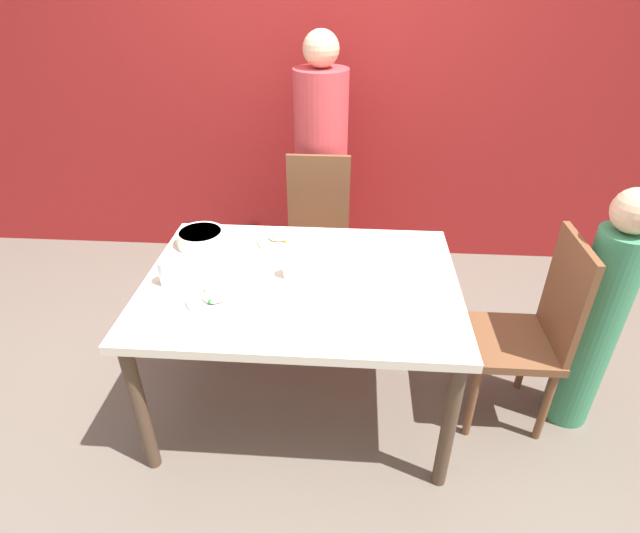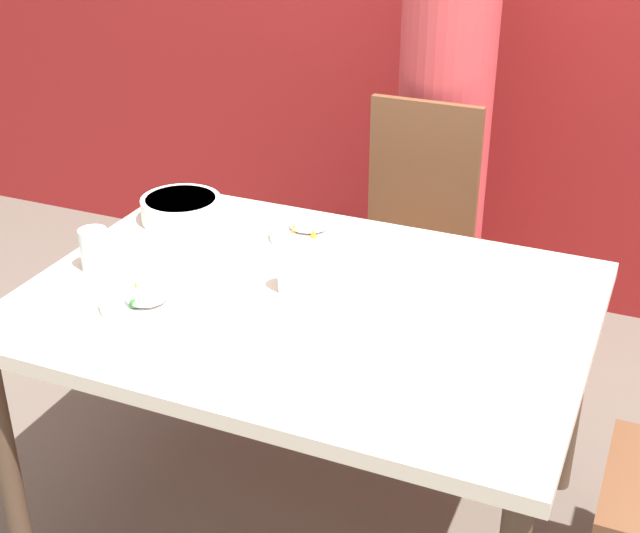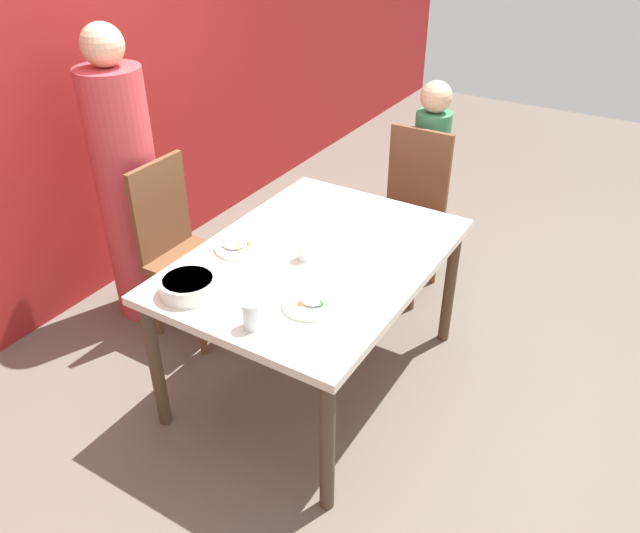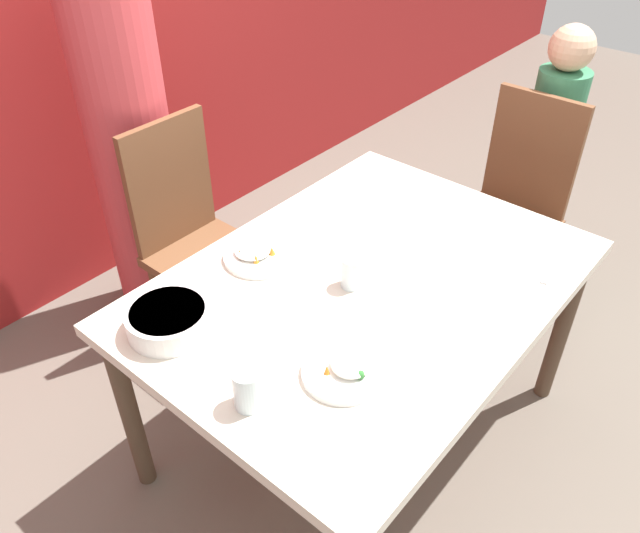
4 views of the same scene
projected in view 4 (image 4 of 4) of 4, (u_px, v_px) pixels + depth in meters
ground_plane at (358, 432)px, 2.35m from camera, size 10.00×10.00×0.00m
dining_table at (366, 299)px, 1.95m from camera, size 1.39×1.01×0.73m
chair_adult_spot at (194, 235)px, 2.48m from camera, size 0.40×0.40×0.97m
chair_child_spot at (512, 205)px, 2.66m from camera, size 0.40×0.40×0.97m
person_adult at (133, 157)px, 2.50m from camera, size 0.33×0.33×1.62m
person_child at (543, 167)px, 2.78m from camera, size 0.21×0.21×1.21m
bowl_curry at (169, 319)px, 1.71m from camera, size 0.23×0.23×0.07m
plate_rice_adult at (345, 370)px, 1.59m from camera, size 0.21×0.21×0.05m
plate_rice_child at (258, 254)px, 1.98m from camera, size 0.23×0.23×0.05m
glass_water_tall at (248, 388)px, 1.49m from camera, size 0.07×0.07×0.11m
glass_water_short at (352, 272)px, 1.85m from camera, size 0.07×0.07×0.10m
fork_steel at (547, 267)px, 1.95m from camera, size 0.18×0.08×0.01m
spoon_steel at (265, 349)px, 1.67m from camera, size 0.18×0.03×0.01m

